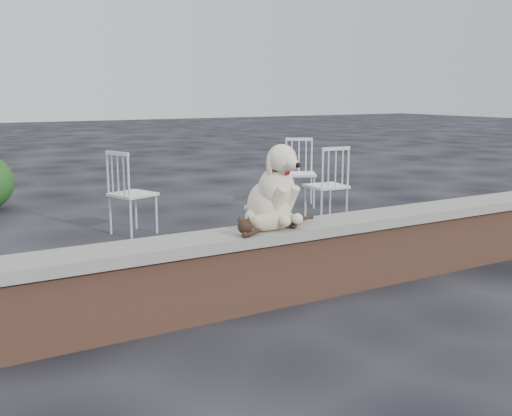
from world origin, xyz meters
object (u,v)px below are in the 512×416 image
chair_e (133,193)px  chair_c (326,185)px  chair_d (300,173)px  dog (270,184)px  cat (271,220)px

chair_e → chair_c: size_ratio=1.00×
chair_e → chair_c: 2.30m
chair_d → chair_c: same height
dog → chair_e: (-0.16, 2.64, -0.43)m
dog → chair_c: size_ratio=0.67×
cat → chair_d: (2.49, 3.22, -0.19)m
cat → chair_e: chair_e is taller
cat → chair_d: bearing=43.3°
chair_e → cat: bearing=162.1°
chair_e → chair_d: same height
cat → chair_e: size_ratio=0.98×
cat → chair_d: chair_d is taller
cat → chair_c: size_ratio=0.98×
chair_e → chair_c: (2.22, -0.62, 0.00)m
dog → chair_d: 3.93m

